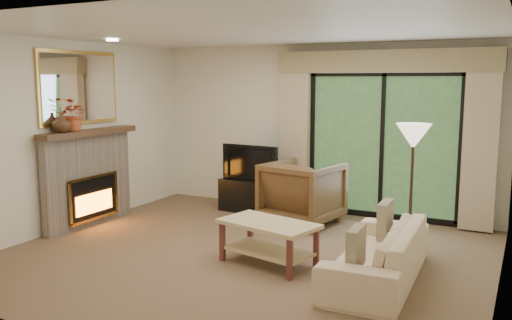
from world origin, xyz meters
The scene contains 22 objects.
floor centered at (0.00, 0.00, 0.00)m, with size 5.50×5.50×0.00m, color brown.
ceiling centered at (0.00, 0.00, 2.60)m, with size 5.50×5.50×0.00m, color silver.
wall_back centered at (0.00, 2.50, 1.30)m, with size 5.00×5.00×0.00m, color #F8EBCF.
wall_front centered at (0.00, -2.50, 1.30)m, with size 5.00×5.00×0.00m, color #F8EBCF.
wall_left centered at (-2.75, 0.00, 1.30)m, with size 5.00×5.00×0.00m, color #F8EBCF.
wall_right centered at (2.75, 0.00, 1.30)m, with size 5.00×5.00×0.00m, color #F8EBCF.
fireplace centered at (-2.63, 0.20, 0.69)m, with size 0.24×1.70×1.37m, color slate, non-canonical shape.
mirror centered at (-2.71, 0.20, 1.95)m, with size 0.07×1.45×1.02m, color gold, non-canonical shape.
sliding_door centered at (1.00, 2.45, 1.10)m, with size 2.26×0.10×2.16m, color black, non-canonical shape.
curtain_left centered at (-0.35, 2.34, 1.20)m, with size 0.45×0.18×2.35m, color tan.
curtain_right centered at (2.35, 2.34, 1.20)m, with size 0.45×0.18×2.35m, color tan.
cornice centered at (1.00, 2.36, 2.32)m, with size 3.20×0.24×0.32m, color #9B8A5F.
media_console centered at (-0.89, 1.95, 0.25)m, with size 1.02×0.46×0.51m, color black.
tv centered at (-0.89, 1.95, 0.79)m, with size 0.97×0.13×0.56m, color black.
armchair centered at (0.07, 1.64, 0.45)m, with size 0.97×1.00×0.91m, color brown.
sofa centered at (1.61, -0.08, 0.29)m, with size 1.96×0.77×0.57m, color beige.
pillow_near centered at (1.54, -0.65, 0.49)m, with size 0.10×0.39×0.39m, color brown.
pillow_far centered at (1.54, 0.49, 0.50)m, with size 0.11×0.41×0.41m, color brown.
coffee_table centered at (0.39, -0.17, 0.25)m, with size 1.09×0.60×0.49m, color #D1B77D, non-canonical shape.
floor_lamp centered at (1.71, 1.05, 0.77)m, with size 0.42×0.42×1.55m, color #FFEECC, non-canonical shape.
vase centered at (-2.61, -0.26, 1.50)m, with size 0.24×0.24×0.25m, color #4A301D.
branches centered at (-2.61, -0.03, 1.59)m, with size 0.40×0.35×0.45m, color #C6552C.
Camera 1 is at (2.94, -5.46, 2.06)m, focal length 38.00 mm.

